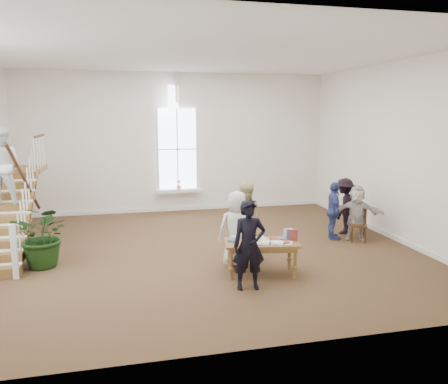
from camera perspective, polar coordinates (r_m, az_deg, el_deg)
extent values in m
plane|color=#402A19|center=(10.43, -2.92, -7.63)|extent=(10.00, 10.00, 0.00)
plane|color=white|center=(14.42, -6.15, 6.39)|extent=(10.00, 0.00, 10.00)
plane|color=white|center=(5.63, 4.89, 0.55)|extent=(10.00, 0.00, 10.00)
plane|color=white|center=(11.90, 21.50, 4.95)|extent=(0.00, 9.00, 9.00)
plane|color=white|center=(10.02, -3.17, 17.69)|extent=(10.00, 10.00, 0.00)
cube|color=white|center=(14.42, -5.95, 0.19)|extent=(1.45, 0.28, 0.10)
plane|color=white|center=(14.37, -6.11, 5.58)|extent=(2.60, 0.00, 2.60)
plane|color=white|center=(14.33, -6.23, 11.97)|extent=(0.60, 0.60, 0.85)
cube|color=white|center=(14.69, -5.97, -2.17)|extent=(10.00, 0.04, 0.12)
imported|color=pink|center=(14.36, -5.95, 0.95)|extent=(0.17, 0.17, 0.30)
cube|color=brown|center=(10.53, -27.15, -4.64)|extent=(1.10, 0.30, 0.20)
cube|color=brown|center=(10.77, -26.85, -3.21)|extent=(1.10, 0.30, 0.20)
cube|color=brown|center=(11.01, -26.57, -1.84)|extent=(1.10, 0.30, 0.20)
cube|color=brown|center=(11.26, -26.30, -0.54)|extent=(1.10, 0.30, 0.20)
cube|color=brown|center=(11.52, -26.05, 0.71)|extent=(1.10, 0.30, 0.20)
cube|color=brown|center=(11.78, -25.80, 1.90)|extent=(1.10, 0.30, 0.20)
cube|color=brown|center=(12.65, -24.93, 2.65)|extent=(1.10, 1.20, 0.12)
cube|color=white|center=(9.47, -25.71, -7.04)|extent=(0.10, 0.10, 1.10)
cylinder|color=#341C0E|center=(10.51, -24.58, 1.38)|extent=(0.07, 2.74, 1.86)
imported|color=silver|center=(10.87, -26.97, 3.13)|extent=(0.94, 0.79, 1.72)
cube|color=brown|center=(8.78, 4.93, -6.62)|extent=(1.55, 0.96, 0.05)
cube|color=brown|center=(8.80, 4.92, -7.09)|extent=(1.42, 0.82, 0.10)
cylinder|color=brown|center=(8.58, 0.94, -9.43)|extent=(0.07, 0.07, 0.63)
cylinder|color=brown|center=(8.75, 9.25, -9.16)|extent=(0.07, 0.07, 0.63)
cylinder|color=brown|center=(9.07, 0.70, -8.32)|extent=(0.07, 0.07, 0.63)
cylinder|color=brown|center=(9.24, 8.55, -8.09)|extent=(0.07, 0.07, 0.63)
cube|color=silver|center=(8.65, 4.45, -6.59)|extent=(0.27, 0.33, 0.03)
cube|color=beige|center=(8.88, 4.97, -6.10)|extent=(0.21, 0.26, 0.05)
cube|color=tan|center=(9.02, 8.03, -5.97)|extent=(0.20, 0.25, 0.03)
cube|color=silver|center=(8.76, 4.33, -6.38)|extent=(0.31, 0.33, 0.03)
cube|color=#4C5972|center=(8.98, 8.02, -5.99)|extent=(0.30, 0.35, 0.04)
cube|color=maroon|center=(8.87, 6.64, -6.17)|extent=(0.17, 0.26, 0.04)
cube|color=white|center=(8.59, 7.15, -6.68)|extent=(0.26, 0.27, 0.06)
cube|color=#BFB299|center=(8.68, 8.40, -6.65)|extent=(0.27, 0.33, 0.02)
cube|color=silver|center=(8.94, 1.52, -6.00)|extent=(0.23, 0.29, 0.03)
cube|color=beige|center=(8.62, 6.88, -6.66)|extent=(0.27, 0.31, 0.04)
cube|color=tan|center=(8.62, 4.63, -6.68)|extent=(0.31, 0.32, 0.03)
cube|color=silver|center=(8.61, 5.43, -6.62)|extent=(0.26, 0.32, 0.05)
cube|color=#4C5972|center=(8.77, 1.21, -6.29)|extent=(0.26, 0.28, 0.04)
cube|color=maroon|center=(8.68, 7.67, -6.56)|extent=(0.24, 0.24, 0.04)
cube|color=white|center=(8.65, 5.05, -6.61)|extent=(0.17, 0.23, 0.03)
cube|color=#BFB299|center=(8.72, 4.49, -6.38)|extent=(0.22, 0.28, 0.05)
imported|color=black|center=(8.01, 3.29, -6.95)|extent=(0.63, 0.44, 1.66)
imported|color=beige|center=(9.20, 1.71, -4.84)|extent=(0.84, 0.60, 1.61)
imported|color=#D2C383|center=(9.73, 2.68, -3.66)|extent=(0.87, 0.69, 1.73)
imported|color=navy|center=(11.50, 14.12, -2.40)|extent=(0.56, 0.93, 1.49)
imported|color=black|center=(12.14, 15.42, -1.77)|extent=(1.06, 1.10, 1.50)
imported|color=beige|center=(11.59, 16.93, -2.63)|extent=(1.36, 0.97, 1.41)
imported|color=black|center=(9.91, -22.41, -5.30)|extent=(1.51, 1.41, 1.35)
cube|color=#341C0E|center=(11.55, 17.18, -4.16)|extent=(0.52, 0.52, 0.05)
cube|color=#341C0E|center=(11.66, 17.17, -2.76)|extent=(0.37, 0.20, 0.47)
cylinder|color=#341C0E|center=(11.43, 16.40, -5.37)|extent=(0.04, 0.04, 0.41)
cylinder|color=#341C0E|center=(11.46, 17.99, -5.42)|extent=(0.04, 0.04, 0.41)
cylinder|color=#341C0E|center=(11.74, 16.29, -4.97)|extent=(0.04, 0.04, 0.41)
cylinder|color=#341C0E|center=(11.77, 17.83, -5.01)|extent=(0.04, 0.04, 0.41)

